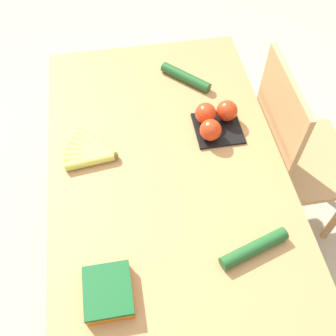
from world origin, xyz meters
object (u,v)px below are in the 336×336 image
cucumber_near (186,77)px  cucumber_far (254,248)px  chair (291,157)px  banana_bunch (92,152)px  carrot_bag (108,292)px  tomato_pack (215,120)px

cucumber_near → cucumber_far: bearing=4.4°
chair → banana_bunch: 0.85m
banana_bunch → cucumber_far: (0.44, 0.46, 0.00)m
banana_bunch → cucumber_near: size_ratio=1.00×
chair → cucumber_far: bearing=143.5°
carrot_bag → tomato_pack: bearing=142.0°
banana_bunch → tomato_pack: (-0.06, 0.46, 0.03)m
chair → cucumber_near: (-0.29, -0.42, 0.26)m
chair → carrot_bag: 1.00m
banana_bunch → cucumber_near: bearing=128.9°
cucumber_far → banana_bunch: bearing=-134.2°
tomato_pack → cucumber_far: 0.50m
banana_bunch → cucumber_far: cucumber_far is taller
cucumber_near → cucumber_far: same height
banana_bunch → carrot_bag: bearing=2.0°
carrot_bag → cucumber_far: (-0.06, 0.44, -0.01)m
cucumber_far → tomato_pack: bearing=-179.8°
carrot_bag → cucumber_near: (-0.83, 0.38, -0.01)m
chair → carrot_bag: (0.54, -0.80, 0.26)m
tomato_pack → chair: bearing=86.7°
tomato_pack → cucumber_near: size_ratio=0.91×
tomato_pack → carrot_bag: bearing=-38.0°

